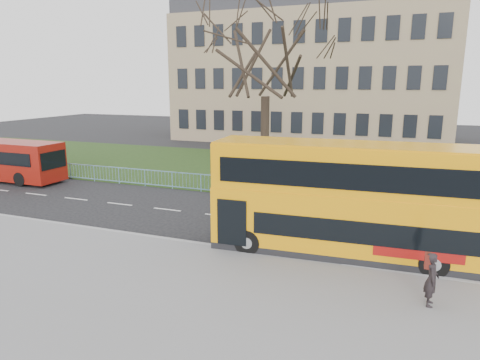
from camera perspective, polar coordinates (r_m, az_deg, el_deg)
name	(u,v)px	position (r m, az deg, el deg)	size (l,w,h in m)	color
ground	(261,240)	(18.39, 2.80, -7.95)	(120.00, 120.00, 0.00)	black
pavement	(187,318)	(12.71, -7.06, -17.78)	(80.00, 10.50, 0.12)	slate
kerb	(249,251)	(16.99, 1.18, -9.47)	(80.00, 0.20, 0.14)	gray
grass_verge	(321,174)	(31.79, 10.75, 0.83)	(80.00, 15.40, 0.08)	#1B3413
guard_railing	(297,191)	(24.31, 7.61, -1.51)	(40.00, 0.12, 1.10)	#70A2C7
bare_tree	(266,79)	(27.64, 3.43, 13.29)	(9.35, 9.35, 13.36)	black
civic_building	(313,79)	(52.40, 9.65, 13.15)	(30.00, 15.00, 14.00)	#8E7D5A
yellow_bus	(349,198)	(16.58, 14.33, -2.31)	(10.36, 2.97, 4.29)	orange
pedestrian	(432,279)	(13.93, 24.18, -11.99)	(0.59, 0.39, 1.62)	black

